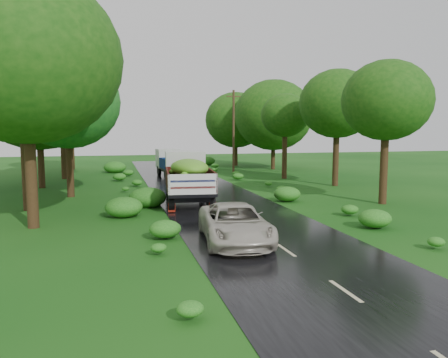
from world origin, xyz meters
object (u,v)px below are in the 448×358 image
object	(u,v)px
truck_near	(187,175)
car	(235,224)
utility_pole	(234,131)
truck_far	(172,162)

from	to	relation	value
truck_near	car	world-z (taller)	truck_near
utility_pole	truck_far	bearing A→B (deg)	-169.65
truck_far	car	size ratio (longest dim) A/B	1.17
truck_far	car	bearing A→B (deg)	-97.62
truck_far	utility_pole	xyz separation A→B (m)	(6.09, 1.50, 2.70)
truck_far	utility_pole	distance (m)	6.83
car	utility_pole	xyz separation A→B (m)	(6.91, 24.82, 3.35)
car	truck_far	bearing A→B (deg)	93.76
truck_far	utility_pole	size ratio (longest dim) A/B	0.75
utility_pole	car	bearing A→B (deg)	-109.09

